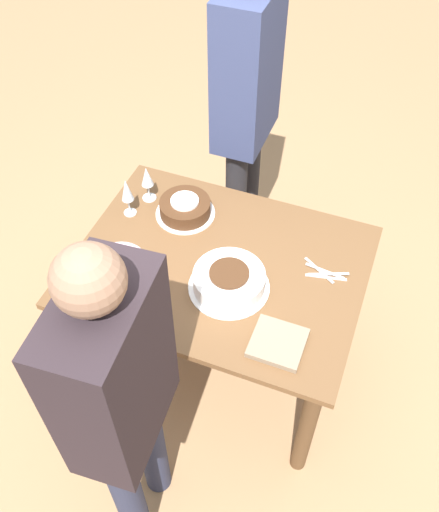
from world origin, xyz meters
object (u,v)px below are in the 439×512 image
(wine_glass_near, at_px, (147,178))
(person_watching, at_px, (120,396))
(cake_center_white, at_px, (229,281))
(cake_back_decorated, at_px, (120,272))
(cake_front_chocolate, at_px, (185,208))
(wine_glass_far, at_px, (127,191))
(person_cutting, at_px, (247,96))

(wine_glass_near, height_order, person_watching, person_watching)
(cake_center_white, height_order, cake_back_decorated, cake_back_decorated)
(cake_front_chocolate, relative_size, wine_glass_far, 1.37)
(wine_glass_far, bearing_deg, person_watching, 116.85)
(person_cutting, relative_size, person_watching, 1.08)
(cake_front_chocolate, height_order, wine_glass_near, wine_glass_near)
(cake_center_white, height_order, person_watching, person_watching)
(wine_glass_far, distance_m, person_cutting, 0.72)
(wine_glass_near, bearing_deg, person_cutting, -122.08)
(person_cutting, bearing_deg, person_watching, 4.80)
(cake_front_chocolate, xyz_separation_m, person_watching, (-0.23, 1.02, 0.20))
(cake_center_white, height_order, person_cutting, person_cutting)
(wine_glass_near, bearing_deg, cake_front_chocolate, 169.77)
(wine_glass_near, distance_m, wine_glass_far, 0.13)
(cake_front_chocolate, height_order, cake_back_decorated, cake_back_decorated)
(wine_glass_near, distance_m, person_watching, 1.14)
(wine_glass_far, bearing_deg, person_cutting, -119.45)
(cake_center_white, relative_size, cake_front_chocolate, 1.23)
(wine_glass_near, bearing_deg, person_watching, 112.36)
(cake_center_white, height_order, cake_front_chocolate, cake_center_white)
(cake_front_chocolate, xyz_separation_m, cake_back_decorated, (0.09, 0.45, 0.02))
(person_cutting, bearing_deg, wine_glass_far, -29.59)
(cake_back_decorated, height_order, person_cutting, person_cutting)
(wine_glass_far, height_order, person_watching, person_watching)
(cake_front_chocolate, distance_m, wine_glass_near, 0.22)
(cake_center_white, xyz_separation_m, cake_front_chocolate, (0.33, -0.33, -0.01))
(cake_front_chocolate, height_order, person_watching, person_watching)
(person_watching, bearing_deg, cake_back_decorated, 25.57)
(wine_glass_near, xyz_separation_m, wine_glass_far, (0.04, 0.12, 0.01))
(cake_center_white, distance_m, cake_front_chocolate, 0.47)
(wine_glass_far, relative_size, person_watching, 0.12)
(person_watching, bearing_deg, wine_glass_far, 22.67)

